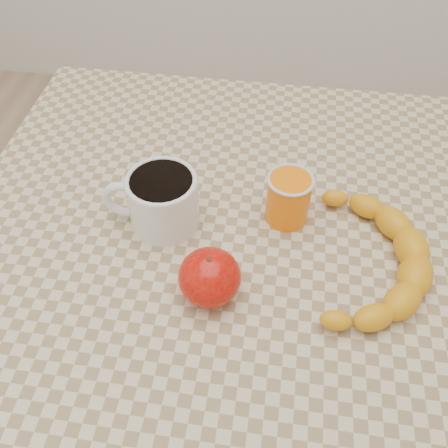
# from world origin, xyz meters

# --- Properties ---
(ground) EXTENTS (3.00, 3.00, 0.00)m
(ground) POSITION_xyz_m (0.00, 0.00, 0.00)
(ground) COLOR tan
(ground) RESTS_ON ground
(table) EXTENTS (0.80, 0.80, 0.75)m
(table) POSITION_xyz_m (0.00, 0.00, 0.66)
(table) COLOR #CCB890
(table) RESTS_ON ground
(coffee_mug) EXTENTS (0.14, 0.11, 0.09)m
(coffee_mug) POSITION_xyz_m (-0.09, 0.01, 0.80)
(coffee_mug) COLOR white
(coffee_mug) RESTS_ON table
(orange_juice_glass) EXTENTS (0.07, 0.07, 0.08)m
(orange_juice_glass) POSITION_xyz_m (0.09, 0.05, 0.79)
(orange_juice_glass) COLOR orange
(orange_juice_glass) RESTS_ON table
(apple) EXTENTS (0.09, 0.09, 0.07)m
(apple) POSITION_xyz_m (-0.00, -0.11, 0.79)
(apple) COLOR #8E0704
(apple) RESTS_ON table
(banana) EXTENTS (0.29, 0.35, 0.05)m
(banana) POSITION_xyz_m (0.20, -0.04, 0.77)
(banana) COLOR orange
(banana) RESTS_ON table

